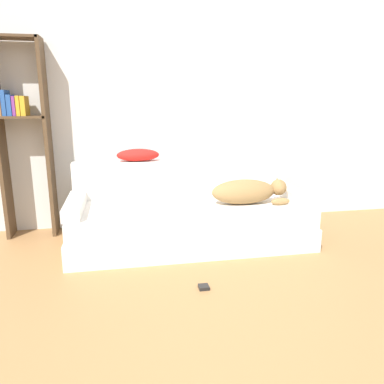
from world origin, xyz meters
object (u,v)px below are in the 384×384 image
Objects in this scene: couch at (190,224)px; bookshelf at (22,128)px; laptop at (185,206)px; throw_pillow at (138,155)px; dog at (248,191)px; power_adapter at (203,287)px.

couch is 1.17× the size of bookshelf.
throw_pillow reaches higher than laptop.
couch is 0.88m from throw_pillow.
couch is at bearing 55.75° from laptop.
couch is 0.64m from dog.
laptop is at bearing -178.93° from dog.
dog reaches higher than power_adapter.
laptop reaches higher than couch.
bookshelf is (-1.11, 0.17, 0.27)m from throw_pillow.
couch is at bearing -40.32° from throw_pillow.
laptop is (-0.62, -0.01, -0.11)m from dog.
dog is (0.56, -0.06, 0.32)m from couch.
laptop is 0.17× the size of bookshelf.
throw_pillow is at bearing 156.15° from dog.
dog reaches higher than couch.
bookshelf is at bearing 163.83° from dog.
bookshelf reaches higher than power_adapter.
bookshelf is (-1.51, 0.63, 0.70)m from laptop.
bookshelf is (-1.57, 0.56, 0.91)m from couch.
throw_pillow is (-1.02, 0.45, 0.32)m from dog.
throw_pillow is (-0.40, 0.46, 0.43)m from laptop.
couch is 5.33× the size of throw_pillow.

